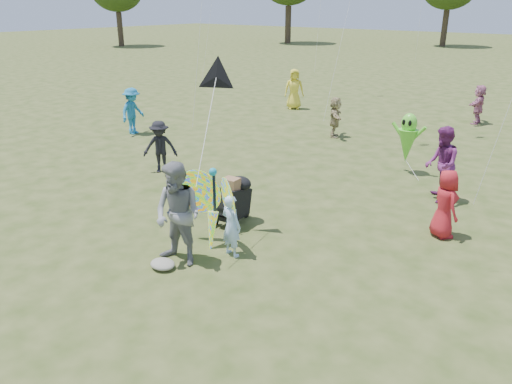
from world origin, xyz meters
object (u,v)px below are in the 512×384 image
Objects in this scene: adult_man at (178,215)px; crowd_g at (294,89)px; crowd_e at (441,164)px; crowd_d at (335,117)px; crowd_b at (160,147)px; alien_kite at (407,140)px; crowd_a at (445,204)px; butterfly_kite at (213,207)px; crowd_j at (479,104)px; crowd_i at (132,111)px; child_girl at (231,226)px; jogging_stroller at (234,198)px.

crowd_g is (-6.58, 13.36, -0.09)m from adult_man.
crowd_e is (2.66, 6.20, -0.05)m from adult_man.
crowd_b is at bearing 134.71° from crowd_d.
alien_kite is (3.68, -2.33, 0.24)m from crowd_d.
butterfly_kite is at bearing 85.57° from crowd_a.
adult_man reaches higher than crowd_g.
crowd_a is 11.56m from crowd_j.
crowd_e is 1.20× the size of crowd_j.
crowd_d is 0.85× the size of crowd_i.
crowd_i is (-9.18, 4.95, 0.23)m from child_girl.
crowd_e is 1.71× the size of jogging_stroller.
crowd_b is (-7.85, -0.83, 0.03)m from crowd_a.
child_girl is 1.14× the size of jogging_stroller.
crowd_a is 0.85× the size of crowd_i.
crowd_b is 0.97× the size of crowd_j.
child_girl is at bearing -99.10° from crowd_g.
jogging_stroller is at bearing -63.84° from crowd_e.
crowd_b is 0.82× the size of butterfly_kite.
child_girl is 0.68× the size of butterfly_kite.
crowd_b is 7.59m from crowd_e.
child_girl is 0.73× the size of crowd_i.
adult_man is 0.95m from butterfly_kite.
crowd_i reaches higher than child_girl.
crowd_a is 4.21m from alien_kite.
adult_man is 1.27× the size of crowd_j.
crowd_i is 9.97m from alien_kite.
butterfly_kite is (0.37, -1.06, 0.23)m from jogging_stroller.
child_girl is at bearing 168.69° from crowd_d.
crowd_a is 12.19m from crowd_i.
crowd_e is 1.04× the size of crowd_g.
crowd_b is 0.88× the size of crowd_i.
crowd_e reaches higher than jogging_stroller.
crowd_g reaches higher than crowd_j.
crowd_e reaches higher than child_girl.
child_girl is 10.43m from crowd_i.
child_girl is at bearing 50.16° from adult_man.
crowd_g is (-4.05, 3.28, 0.17)m from crowd_d.
crowd_d is 0.78× the size of crowd_e.
child_girl is 0.61m from butterfly_kite.
adult_man is at bearing 61.40° from child_girl.
crowd_j is (5.30, 12.11, 0.02)m from crowd_b.
crowd_d is at bearing -66.70° from crowd_i.
crowd_b is at bearing 48.12° from crowd_a.
crowd_b is 0.84× the size of crowd_g.
crowd_g is (-10.04, 9.13, 0.17)m from crowd_a.
crowd_e reaches higher than alien_kite.
child_girl is 0.72× the size of alien_kite.
crowd_e is 1.02× the size of butterfly_kite.
crowd_g is at bearing -55.20° from child_girl.
crowd_b is at bearing -116.33° from crowd_g.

